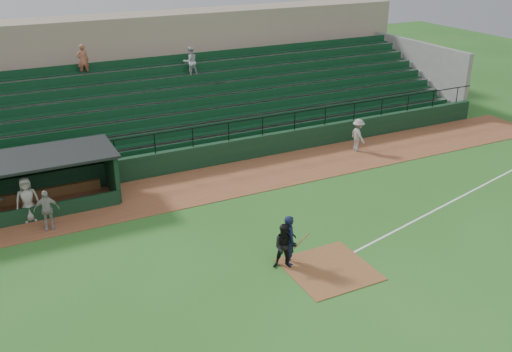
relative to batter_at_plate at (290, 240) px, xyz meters
name	(u,v)px	position (x,y,z in m)	size (l,w,h in m)	color
ground	(315,257)	(1.09, -0.06, -0.98)	(90.00, 90.00, 0.00)	#265E1E
warning_track	(229,180)	(1.09, 7.94, -0.97)	(40.00, 4.00, 0.03)	brown
home_plate_dirt	(329,269)	(1.09, -1.06, -0.97)	(3.00, 3.00, 0.03)	brown
foul_line	(450,202)	(9.09, 1.14, -0.98)	(18.00, 0.09, 0.01)	white
stadium_structure	(171,94)	(1.09, 16.40, 1.32)	(38.00, 13.08, 6.40)	black
dugout	(11,180)	(-8.66, 9.50, 0.35)	(8.90, 3.20, 2.42)	black
batter_at_plate	(290,240)	(0.00, 0.00, 0.00)	(1.12, 0.81, 1.96)	black
umpire	(285,247)	(-0.30, -0.20, -0.09)	(0.86, 0.67, 1.77)	black
runner	(358,135)	(9.18, 8.41, -0.03)	(1.18, 0.68, 1.83)	gray
dugout_player_a	(47,210)	(-7.62, 6.71, -0.08)	(1.02, 0.42, 1.74)	#A7A19C
dugout_player_b	(27,199)	(-8.22, 7.86, 0.03)	(0.96, 0.62, 1.96)	#A19C96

